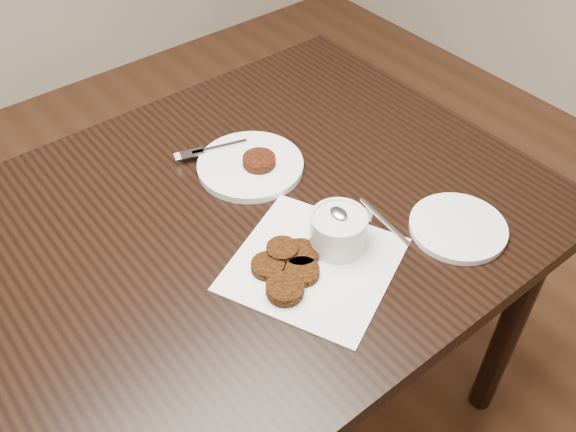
{
  "coord_description": "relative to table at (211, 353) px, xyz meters",
  "views": [
    {
      "loc": [
        -0.4,
        -0.62,
        1.58
      ],
      "look_at": [
        0.1,
        0.01,
        0.8
      ],
      "focal_mm": 38.81,
      "sensor_mm": 36.0,
      "label": 1
    }
  ],
  "objects": [
    {
      "name": "table",
      "position": [
        0.0,
        0.0,
        0.0
      ],
      "size": [
        1.4,
        0.9,
        0.75
      ],
      "primitive_type": "cube",
      "color": "black",
      "rests_on": "floor"
    },
    {
      "name": "napkin",
      "position": [
        0.13,
        -0.19,
        0.38
      ],
      "size": [
        0.36,
        0.36,
        0.0
      ],
      "primitive_type": "cube",
      "rotation": [
        0.0,
        0.0,
        0.43
      ],
      "color": "white",
      "rests_on": "table"
    },
    {
      "name": "sauce_ramekin",
      "position": [
        0.2,
        -0.18,
        0.45
      ],
      "size": [
        0.14,
        0.14,
        0.14
      ],
      "primitive_type": null,
      "rotation": [
        0.0,
        0.0,
        -0.03
      ],
      "color": "silver",
      "rests_on": "napkin"
    },
    {
      "name": "patty_cluster",
      "position": [
        0.09,
        -0.17,
        0.39
      ],
      "size": [
        0.22,
        0.22,
        0.02
      ],
      "primitive_type": null,
      "rotation": [
        0.0,
        0.0,
        0.03
      ],
      "color": "#5D2F0C",
      "rests_on": "napkin"
    },
    {
      "name": "plate_with_patty",
      "position": [
        0.2,
        0.1,
        0.39
      ],
      "size": [
        0.28,
        0.28,
        0.03
      ],
      "primitive_type": null,
      "rotation": [
        0.0,
        0.0,
        -0.3
      ],
      "color": "white",
      "rests_on": "table"
    },
    {
      "name": "plate_empty",
      "position": [
        0.4,
        -0.29,
        0.38
      ],
      "size": [
        0.24,
        0.24,
        0.01
      ],
      "primitive_type": "cylinder",
      "rotation": [
        0.0,
        0.0,
        0.38
      ],
      "color": "white",
      "rests_on": "table"
    }
  ]
}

